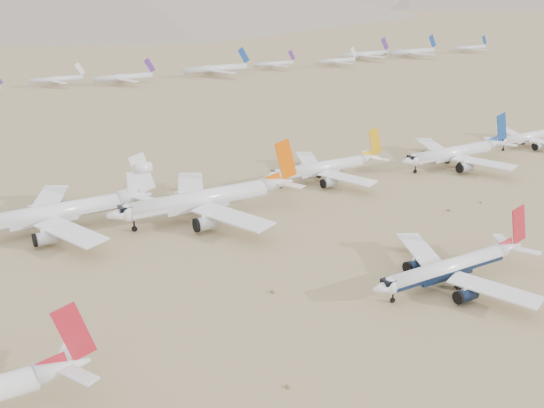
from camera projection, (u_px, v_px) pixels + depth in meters
The scene contains 8 objects.
ground at pixel (424, 287), 133.97m from camera, with size 7000.00×7000.00×0.00m, color #937B55.
main_airliner at pixel (453, 267), 134.06m from camera, with size 42.81×41.82×15.11m.
row2_navy_widebody at pixel (456, 153), 216.69m from camera, with size 47.64×46.59×16.95m.
row2_gold_tail at pixel (325, 167), 201.58m from camera, with size 43.86×42.89×15.62m.
row2_orange_tail at pixel (207, 199), 170.64m from camera, with size 54.73×53.54×19.52m.
row2_white_trijet at pixel (59, 211), 161.88m from camera, with size 51.87×50.69×18.38m.
row2_blue_far at pixel (530, 137), 241.54m from camera, with size 37.91×37.06×13.47m.
distant_storage_row at pixel (156, 73), 390.23m from camera, with size 623.85×59.35×15.28m.
Camera 1 is at (-87.60, -86.53, 65.26)m, focal length 40.00 mm.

